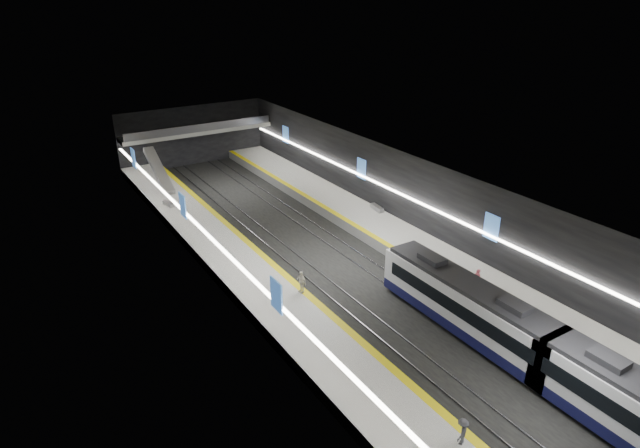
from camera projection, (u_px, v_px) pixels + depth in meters
ground at (336, 267)px, 46.87m from camera, size 70.00×70.00×0.00m
ceiling at (337, 181)px, 43.60m from camera, size 20.00×70.00×0.04m
wall_left at (226, 254)px, 40.39m from camera, size 0.04×70.00×8.00m
wall_right at (425, 202)px, 50.08m from camera, size 0.04×70.00×8.00m
wall_back at (193, 135)px, 72.30m from camera, size 20.00×0.04×8.00m
platform_left at (258, 285)px, 43.03m from camera, size 5.00×70.00×1.00m
tile_surface_left at (258, 279)px, 42.82m from camera, size 5.00×70.00×0.02m
tactile_strip_left at (282, 272)px, 43.88m from camera, size 0.60×70.00×0.02m
platform_right at (402, 242)px, 50.30m from camera, size 5.00×70.00×1.00m
tile_surface_right at (402, 237)px, 50.09m from camera, size 5.00×70.00×0.02m
tactile_strip_right at (384, 242)px, 49.02m from camera, size 0.60×70.00×0.02m
rails at (336, 266)px, 46.85m from camera, size 6.52×70.00×0.12m
train at (552, 357)px, 31.99m from camera, size 2.69×28.76×3.60m
ad_posters at (330, 216)px, 45.80m from camera, size 19.94×53.50×2.20m
cove_light_left at (229, 256)px, 40.57m from camera, size 0.25×68.60×0.12m
cove_light_right at (423, 204)px, 50.07m from camera, size 0.25×68.60×0.12m
mezzanine_bridge at (198, 131)px, 70.28m from camera, size 20.00×3.00×1.50m
escalator at (159, 170)px, 62.15m from camera, size 1.20×7.50×3.92m
bench_left_far at (168, 204)px, 57.13m from camera, size 0.82×1.71×0.40m
bench_right_far at (377, 208)px, 55.98m from camera, size 0.76×1.97×0.47m
passenger_right_a at (478, 279)px, 41.20m from camera, size 0.41×0.62×1.70m
passenger_left_a at (301, 282)px, 40.71m from camera, size 0.57×1.10×1.80m
passenger_left_b at (462, 432)px, 27.21m from camera, size 1.16×0.95×1.56m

